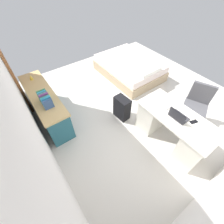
{
  "coord_description": "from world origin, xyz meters",
  "views": [
    {
      "loc": [
        -1.93,
        1.9,
        2.79
      ],
      "look_at": [
        -0.32,
        0.73,
        0.6
      ],
      "focal_mm": 24.63,
      "sensor_mm": 36.0,
      "label": 1
    }
  ],
  "objects_px": {
    "desk": "(172,128)",
    "office_chair": "(195,107)",
    "suitcase_black": "(122,108)",
    "computer_mouse": "(167,108)",
    "credenza": "(46,106)",
    "laptop": "(178,116)",
    "figurine_small": "(31,77)",
    "bed": "(129,68)",
    "cell_phone_near_laptop": "(194,122)"
  },
  "relations": [
    {
      "from": "suitcase_black",
      "to": "computer_mouse",
      "type": "height_order",
      "value": "computer_mouse"
    },
    {
      "from": "office_chair",
      "to": "suitcase_black",
      "type": "bearing_deg",
      "value": 49.56
    },
    {
      "from": "desk",
      "to": "office_chair",
      "type": "distance_m",
      "value": 0.8
    },
    {
      "from": "bed",
      "to": "computer_mouse",
      "type": "relative_size",
      "value": 19.09
    },
    {
      "from": "desk",
      "to": "computer_mouse",
      "type": "distance_m",
      "value": 0.44
    },
    {
      "from": "bed",
      "to": "laptop",
      "type": "relative_size",
      "value": 6.13
    },
    {
      "from": "cell_phone_near_laptop",
      "to": "office_chair",
      "type": "bearing_deg",
      "value": -50.88
    },
    {
      "from": "cell_phone_near_laptop",
      "to": "bed",
      "type": "bearing_deg",
      "value": -1.67
    },
    {
      "from": "office_chair",
      "to": "computer_mouse",
      "type": "height_order",
      "value": "office_chair"
    },
    {
      "from": "desk",
      "to": "figurine_small",
      "type": "xyz_separation_m",
      "value": [
        2.66,
        1.75,
        0.39
      ]
    },
    {
      "from": "desk",
      "to": "cell_phone_near_laptop",
      "type": "relative_size",
      "value": 10.62
    },
    {
      "from": "credenza",
      "to": "cell_phone_near_laptop",
      "type": "xyz_separation_m",
      "value": [
        -2.3,
        -1.85,
        0.39
      ]
    },
    {
      "from": "cell_phone_near_laptop",
      "to": "figurine_small",
      "type": "height_order",
      "value": "figurine_small"
    },
    {
      "from": "desk",
      "to": "figurine_small",
      "type": "distance_m",
      "value": 3.21
    },
    {
      "from": "bed",
      "to": "desk",
      "type": "bearing_deg",
      "value": 158.89
    },
    {
      "from": "desk",
      "to": "bed",
      "type": "xyz_separation_m",
      "value": [
        2.3,
        -0.89,
        -0.15
      ]
    },
    {
      "from": "desk",
      "to": "cell_phone_near_laptop",
      "type": "xyz_separation_m",
      "value": [
        -0.23,
        -0.11,
        0.36
      ]
    },
    {
      "from": "desk",
      "to": "bed",
      "type": "relative_size",
      "value": 0.76
    },
    {
      "from": "computer_mouse",
      "to": "laptop",
      "type": "bearing_deg",
      "value": 170.98
    },
    {
      "from": "desk",
      "to": "credenza",
      "type": "xyz_separation_m",
      "value": [
        2.07,
        1.75,
        -0.03
      ]
    },
    {
      "from": "credenza",
      "to": "computer_mouse",
      "type": "distance_m",
      "value": 2.55
    },
    {
      "from": "desk",
      "to": "office_chair",
      "type": "relative_size",
      "value": 1.54
    },
    {
      "from": "computer_mouse",
      "to": "cell_phone_near_laptop",
      "type": "height_order",
      "value": "computer_mouse"
    },
    {
      "from": "computer_mouse",
      "to": "credenza",
      "type": "bearing_deg",
      "value": 43.16
    },
    {
      "from": "office_chair",
      "to": "laptop",
      "type": "xyz_separation_m",
      "value": [
        -0.09,
        0.85,
        0.37
      ]
    },
    {
      "from": "credenza",
      "to": "laptop",
      "type": "relative_size",
      "value": 5.78
    },
    {
      "from": "cell_phone_near_laptop",
      "to": "figurine_small",
      "type": "xyz_separation_m",
      "value": [
        2.9,
        1.85,
        0.03
      ]
    },
    {
      "from": "desk",
      "to": "suitcase_black",
      "type": "distance_m",
      "value": 1.15
    },
    {
      "from": "office_chair",
      "to": "bed",
      "type": "bearing_deg",
      "value": -2.22
    },
    {
      "from": "bed",
      "to": "laptop",
      "type": "bearing_deg",
      "value": 157.9
    },
    {
      "from": "suitcase_black",
      "to": "figurine_small",
      "type": "distance_m",
      "value": 2.15
    },
    {
      "from": "credenza",
      "to": "laptop",
      "type": "distance_m",
      "value": 2.72
    },
    {
      "from": "credenza",
      "to": "figurine_small",
      "type": "distance_m",
      "value": 0.72
    },
    {
      "from": "desk",
      "to": "credenza",
      "type": "distance_m",
      "value": 2.71
    },
    {
      "from": "laptop",
      "to": "cell_phone_near_laptop",
      "type": "bearing_deg",
      "value": -144.37
    },
    {
      "from": "figurine_small",
      "to": "laptop",
      "type": "bearing_deg",
      "value": -147.63
    },
    {
      "from": "credenza",
      "to": "suitcase_black",
      "type": "xyz_separation_m",
      "value": [
        -0.99,
        -1.36,
        -0.08
      ]
    },
    {
      "from": "suitcase_black",
      "to": "credenza",
      "type": "bearing_deg",
      "value": 49.36
    },
    {
      "from": "cell_phone_near_laptop",
      "to": "laptop",
      "type": "bearing_deg",
      "value": 51.12
    },
    {
      "from": "suitcase_black",
      "to": "computer_mouse",
      "type": "relative_size",
      "value": 5.63
    },
    {
      "from": "desk",
      "to": "laptop",
      "type": "xyz_separation_m",
      "value": [
        -0.01,
        0.05,
        0.4
      ]
    },
    {
      "from": "credenza",
      "to": "laptop",
      "type": "xyz_separation_m",
      "value": [
        -2.08,
        -1.69,
        0.43
      ]
    },
    {
      "from": "suitcase_black",
      "to": "laptop",
      "type": "xyz_separation_m",
      "value": [
        -1.09,
        -0.33,
        0.51
      ]
    },
    {
      "from": "figurine_small",
      "to": "suitcase_black",
      "type": "bearing_deg",
      "value": -139.22
    },
    {
      "from": "laptop",
      "to": "computer_mouse",
      "type": "height_order",
      "value": "laptop"
    },
    {
      "from": "credenza",
      "to": "bed",
      "type": "relative_size",
      "value": 0.94
    },
    {
      "from": "suitcase_black",
      "to": "computer_mouse",
      "type": "xyz_separation_m",
      "value": [
        -0.83,
        -0.37,
        0.48
      ]
    },
    {
      "from": "computer_mouse",
      "to": "cell_phone_near_laptop",
      "type": "distance_m",
      "value": 0.49
    },
    {
      "from": "desk",
      "to": "laptop",
      "type": "height_order",
      "value": "laptop"
    },
    {
      "from": "suitcase_black",
      "to": "computer_mouse",
      "type": "bearing_deg",
      "value": -160.71
    }
  ]
}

